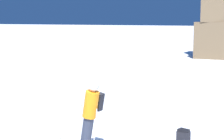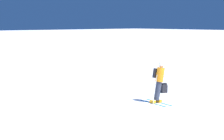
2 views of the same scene
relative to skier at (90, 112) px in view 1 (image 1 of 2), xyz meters
name	(u,v)px [view 1 (image 1 of 2)]	position (x,y,z in m)	size (l,w,h in m)	color
skier	(90,112)	(0.00, 0.00, 0.00)	(1.27, 1.84, 1.91)	#1E7AC6
rock_pillar	(216,15)	(-0.57, 24.10, 2.54)	(3.10, 2.73, 8.61)	brown
spare_backpack	(183,139)	(1.99, 1.39, -0.82)	(0.35, 0.30, 0.50)	black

